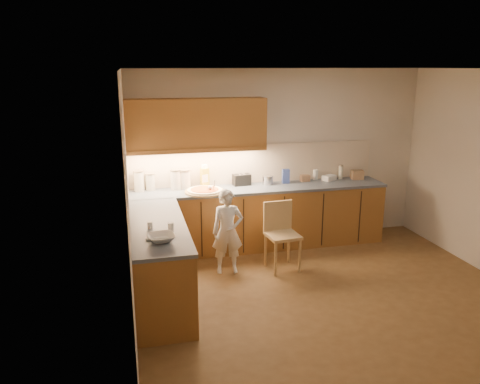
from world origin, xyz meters
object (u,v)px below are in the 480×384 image
Objects in this scene: pizza_on_board at (205,191)px; child at (228,232)px; oil_jug at (205,177)px; toaster at (242,180)px; wooden_chair at (281,230)px.

child is (0.18, -0.66, -0.39)m from pizza_on_board.
oil_jug is (-0.13, 0.95, 0.52)m from child.
oil_jug is (0.05, 0.29, 0.13)m from pizza_on_board.
child is at bearing -119.46° from toaster.
oil_jug is at bearing 102.57° from child.
child reaches higher than toaster.
oil_jug reaches higher than wooden_chair.
pizza_on_board is at bearing 110.01° from child.
wooden_chair is (0.90, -0.67, -0.43)m from pizza_on_board.
oil_jug is 0.56m from toaster.
toaster is (0.60, 0.29, 0.06)m from pizza_on_board.
oil_jug is at bearing 126.13° from wooden_chair.
oil_jug is at bearing 174.68° from toaster.
child is at bearing -82.05° from oil_jug.
pizza_on_board is 2.07× the size of toaster.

